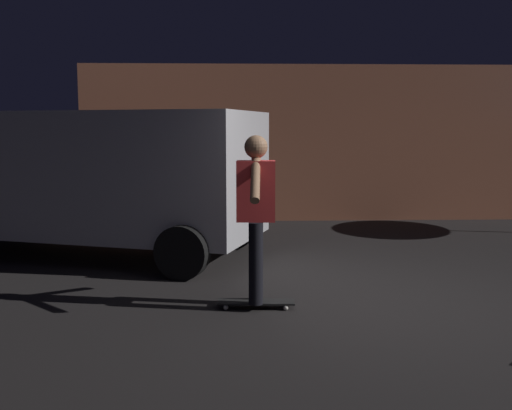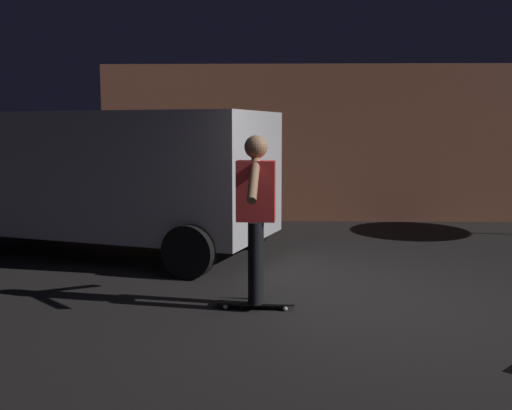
# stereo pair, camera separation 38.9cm
# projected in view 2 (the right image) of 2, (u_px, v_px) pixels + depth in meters

# --- Properties ---
(ground_plane) EXTENTS (28.00, 28.00, 0.00)m
(ground_plane) POSITION_uv_depth(u_px,v_px,m) (372.00, 306.00, 6.23)
(ground_plane) COLOR black
(low_building) EXTENTS (10.70, 3.67, 3.03)m
(low_building) POSITION_uv_depth(u_px,v_px,m) (364.00, 142.00, 13.55)
(low_building) COLOR #B76B4C
(low_building) RESTS_ON ground_plane
(parked_van) EXTENTS (4.97, 3.41, 2.03)m
(parked_van) POSITION_uv_depth(u_px,v_px,m) (109.00, 174.00, 8.78)
(parked_van) COLOR #B2B2B7
(parked_van) RESTS_ON ground_plane
(skateboard_ridden) EXTENTS (0.79, 0.26, 0.07)m
(skateboard_ridden) POSITION_uv_depth(u_px,v_px,m) (256.00, 302.00, 6.18)
(skateboard_ridden) COLOR black
(skateboard_ridden) RESTS_ON ground_plane
(skater) EXTENTS (0.39, 0.99, 1.67)m
(skater) POSITION_uv_depth(u_px,v_px,m) (256.00, 206.00, 6.06)
(skater) COLOR black
(skater) RESTS_ON skateboard_ridden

